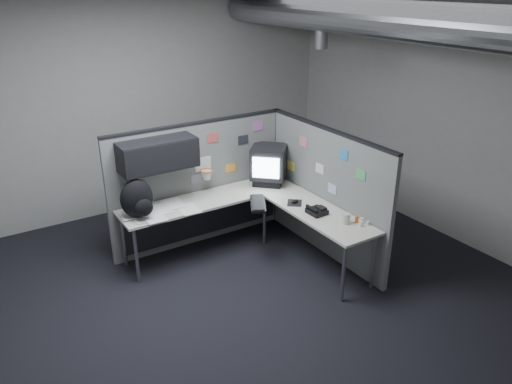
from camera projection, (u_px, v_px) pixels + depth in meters
room at (305, 97)px, 5.24m from camera, size 5.62×5.62×3.22m
partition_back at (190, 174)px, 6.23m from camera, size 2.44×0.42×1.63m
partition_right at (325, 191)px, 6.17m from camera, size 0.07×2.23×1.63m
desk at (239, 210)px, 6.16m from camera, size 2.31×2.11×0.73m
monitor at (269, 164)px, 6.58m from camera, size 0.62×0.62×0.50m
keyboard at (258, 203)px, 6.01m from camera, size 0.39×0.51×0.04m
mouse at (295, 202)px, 6.06m from camera, size 0.26×0.27×0.05m
phone at (317, 211)px, 5.78m from camera, size 0.20×0.21×0.10m
bottles at (361, 221)px, 5.54m from camera, size 0.12×0.15×0.08m
cup at (346, 219)px, 5.54m from camera, size 0.09×0.09×0.12m
papers at (159, 211)px, 5.83m from camera, size 0.89×0.57×0.02m
backpack at (137, 199)px, 5.62m from camera, size 0.42×0.40×0.46m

